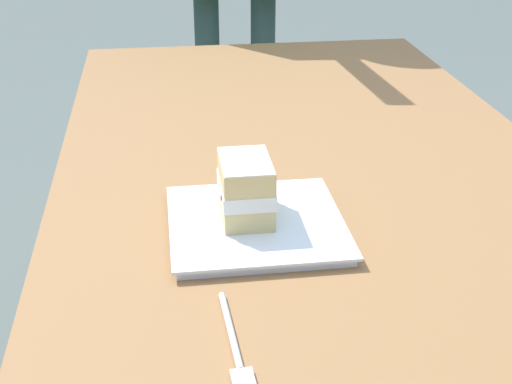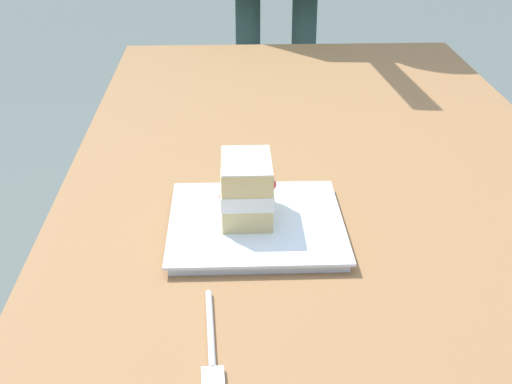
% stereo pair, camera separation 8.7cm
% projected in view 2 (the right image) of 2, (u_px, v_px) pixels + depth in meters
% --- Properties ---
extents(patio_table, '(1.68, 0.87, 0.75)m').
position_uv_depth(patio_table, '(324.00, 222.00, 1.24)').
color(patio_table, olive).
rests_on(patio_table, ground).
extents(dessert_plate, '(0.25, 0.25, 0.02)m').
position_uv_depth(dessert_plate, '(256.00, 224.00, 1.02)').
color(dessert_plate, white).
rests_on(dessert_plate, patio_table).
extents(cake_slice, '(0.11, 0.08, 0.09)m').
position_uv_depth(cake_slice, '(247.00, 188.00, 1.01)').
color(cake_slice, '#E0C17A').
rests_on(cake_slice, dessert_plate).
extents(dessert_fork, '(0.17, 0.03, 0.01)m').
position_uv_depth(dessert_fork, '(211.00, 343.00, 0.79)').
color(dessert_fork, silver).
rests_on(dessert_fork, patio_table).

